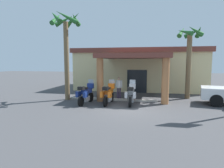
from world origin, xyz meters
The scene contains 9 objects.
ground_plane centered at (0.00, 0.00, 0.00)m, with size 80.00×80.00×0.00m, color #424244.
motel_building centered at (0.03, 9.79, 2.12)m, with size 13.13×11.88×4.15m.
motorcycle_blue centered at (-3.02, 0.99, 0.70)m, with size 0.76×2.21×1.61m.
motorcycle_orange centered at (-1.50, 1.24, 0.70)m, with size 0.72×2.21×1.61m.
motorcycle_silver centered at (0.02, 1.37, 0.70)m, with size 0.70×2.21×1.61m.
pedestrian centered at (-1.15, 3.40, 0.97)m, with size 0.53×0.32×1.68m.
palm_tree_near_portico centered at (4.10, 4.45, 3.88)m, with size 1.97×2.05×5.67m.
palm_tree_roadside centered at (-4.93, 2.21, 4.80)m, with size 2.26×2.36×6.60m.
curb_strip centered at (-1.50, 2.64, 0.06)m, with size 6.56×0.36×0.12m, color #ADA89E.
Camera 1 is at (1.33, -11.54, 2.89)m, focal length 31.55 mm.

